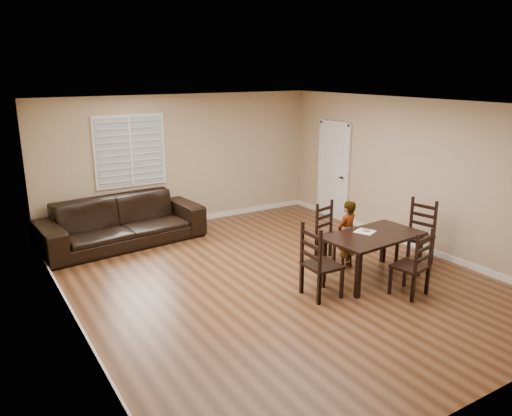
{
  "coord_description": "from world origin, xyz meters",
  "views": [
    {
      "loc": [
        -4.05,
        -5.98,
        3.19
      ],
      "look_at": [
        0.05,
        0.67,
        1.0
      ],
      "focal_mm": 35.0,
      "sensor_mm": 36.0,
      "label": 1
    }
  ],
  "objects_px": {
    "chair_near": "(327,234)",
    "sofa": "(122,222)",
    "chair_left": "(315,265)",
    "chair_right": "(420,234)",
    "child": "(346,235)",
    "donut": "(366,230)",
    "dining_table": "(373,240)",
    "chair_far": "(418,267)"
  },
  "relations": [
    {
      "from": "chair_near",
      "to": "chair_far",
      "type": "bearing_deg",
      "value": -97.93
    },
    {
      "from": "dining_table",
      "to": "chair_right",
      "type": "xyz_separation_m",
      "value": [
        1.19,
        0.11,
        -0.14
      ]
    },
    {
      "from": "chair_far",
      "to": "sofa",
      "type": "distance_m",
      "value": 5.31
    },
    {
      "from": "sofa",
      "to": "chair_left",
      "type": "bearing_deg",
      "value": -72.07
    },
    {
      "from": "child",
      "to": "donut",
      "type": "relative_size",
      "value": 10.57
    },
    {
      "from": "chair_left",
      "to": "chair_right",
      "type": "relative_size",
      "value": 1.0
    },
    {
      "from": "chair_left",
      "to": "sofa",
      "type": "distance_m",
      "value": 4.04
    },
    {
      "from": "chair_near",
      "to": "chair_right",
      "type": "distance_m",
      "value": 1.56
    },
    {
      "from": "chair_near",
      "to": "chair_left",
      "type": "distance_m",
      "value": 1.53
    },
    {
      "from": "child",
      "to": "donut",
      "type": "xyz_separation_m",
      "value": [
        0.05,
        -0.38,
        0.18
      ]
    },
    {
      "from": "chair_far",
      "to": "child",
      "type": "height_order",
      "value": "child"
    },
    {
      "from": "chair_left",
      "to": "chair_right",
      "type": "distance_m",
      "value": 2.39
    },
    {
      "from": "dining_table",
      "to": "chair_far",
      "type": "height_order",
      "value": "chair_far"
    },
    {
      "from": "chair_near",
      "to": "sofa",
      "type": "xyz_separation_m",
      "value": [
        -2.74,
        2.63,
        -0.03
      ]
    },
    {
      "from": "chair_far",
      "to": "donut",
      "type": "distance_m",
      "value": 1.04
    },
    {
      "from": "chair_near",
      "to": "chair_right",
      "type": "relative_size",
      "value": 0.94
    },
    {
      "from": "sofa",
      "to": "chair_near",
      "type": "bearing_deg",
      "value": -49.81
    },
    {
      "from": "donut",
      "to": "sofa",
      "type": "bearing_deg",
      "value": 129.56
    },
    {
      "from": "chair_left",
      "to": "child",
      "type": "height_order",
      "value": "child"
    },
    {
      "from": "chair_far",
      "to": "chair_left",
      "type": "relative_size",
      "value": 0.92
    },
    {
      "from": "dining_table",
      "to": "chair_near",
      "type": "relative_size",
      "value": 1.58
    },
    {
      "from": "child",
      "to": "chair_left",
      "type": "bearing_deg",
      "value": 16.8
    },
    {
      "from": "child",
      "to": "sofa",
      "type": "bearing_deg",
      "value": -59.63
    },
    {
      "from": "chair_near",
      "to": "chair_far",
      "type": "distance_m",
      "value": 1.82
    },
    {
      "from": "sofa",
      "to": "chair_right",
      "type": "bearing_deg",
      "value": -47.08
    },
    {
      "from": "sofa",
      "to": "donut",
      "type": "bearing_deg",
      "value": -56.48
    },
    {
      "from": "chair_near",
      "to": "child",
      "type": "xyz_separation_m",
      "value": [
        0.05,
        -0.43,
        0.11
      ]
    },
    {
      "from": "dining_table",
      "to": "chair_right",
      "type": "bearing_deg",
      "value": 0.94
    },
    {
      "from": "chair_left",
      "to": "sofa",
      "type": "xyz_separation_m",
      "value": [
        -1.64,
        3.69,
        -0.06
      ]
    },
    {
      "from": "dining_table",
      "to": "chair_right",
      "type": "distance_m",
      "value": 1.2
    },
    {
      "from": "chair_right",
      "to": "child",
      "type": "relative_size",
      "value": 0.96
    },
    {
      "from": "chair_right",
      "to": "child",
      "type": "xyz_separation_m",
      "value": [
        -1.23,
        0.45,
        0.07
      ]
    },
    {
      "from": "child",
      "to": "sofa",
      "type": "height_order",
      "value": "child"
    },
    {
      "from": "chair_far",
      "to": "child",
      "type": "bearing_deg",
      "value": -96.15
    },
    {
      "from": "dining_table",
      "to": "sofa",
      "type": "relative_size",
      "value": 0.54
    },
    {
      "from": "chair_left",
      "to": "donut",
      "type": "relative_size",
      "value": 10.18
    },
    {
      "from": "chair_far",
      "to": "sofa",
      "type": "xyz_separation_m",
      "value": [
        -2.91,
        4.44,
        -0.02
      ]
    },
    {
      "from": "chair_right",
      "to": "sofa",
      "type": "relative_size",
      "value": 0.37
    },
    {
      "from": "chair_near",
      "to": "donut",
      "type": "relative_size",
      "value": 9.48
    },
    {
      "from": "chair_right",
      "to": "donut",
      "type": "height_order",
      "value": "chair_right"
    },
    {
      "from": "chair_left",
      "to": "chair_right",
      "type": "height_order",
      "value": "chair_left"
    },
    {
      "from": "chair_near",
      "to": "chair_left",
      "type": "height_order",
      "value": "chair_left"
    }
  ]
}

